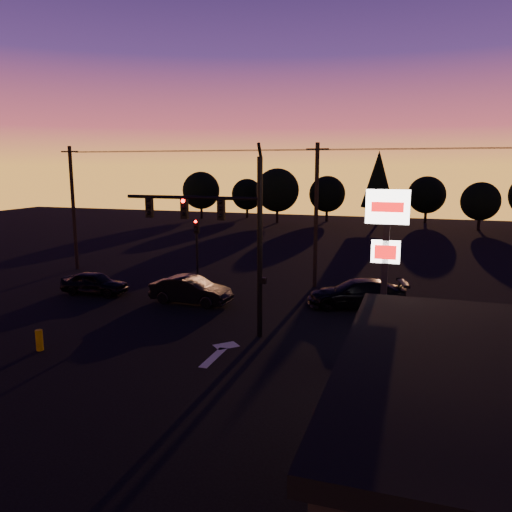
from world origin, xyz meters
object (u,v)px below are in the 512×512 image
at_px(traffic_signal_mast, 226,227).
at_px(car_mid, 191,290).
at_px(car_left, 95,283).
at_px(secondary_signal, 197,243).
at_px(pylon_sign, 386,243).
at_px(suv_parked, 492,427).
at_px(car_right, 357,293).
at_px(bollard, 39,340).

relative_size(traffic_signal_mast, car_mid, 1.87).
bearing_deg(car_left, traffic_signal_mast, -115.46).
bearing_deg(secondary_signal, car_mid, -71.14).
distance_m(pylon_sign, suv_parked, 6.87).
relative_size(pylon_sign, car_left, 1.70).
distance_m(traffic_signal_mast, car_right, 9.05).
bearing_deg(car_right, car_mid, -91.96).
height_order(pylon_sign, car_mid, pylon_sign).
bearing_deg(traffic_signal_mast, car_mid, 132.47).
bearing_deg(car_left, secondary_signal, -60.48).
bearing_deg(suv_parked, pylon_sign, 119.84).
height_order(car_left, suv_parked, suv_parked).
distance_m(secondary_signal, car_mid, 4.17).
xyz_separation_m(bollard, car_mid, (2.90, 8.58, 0.31)).
relative_size(pylon_sign, suv_parked, 1.28).
distance_m(car_left, car_mid, 6.38).
xyz_separation_m(traffic_signal_mast, bollard, (-6.63, -4.50, -4.49)).
bearing_deg(car_right, secondary_signal, -112.58).
bearing_deg(car_right, car_left, -97.47).
distance_m(pylon_sign, bollard, 14.58).
distance_m(traffic_signal_mast, pylon_sign, 7.52).
bearing_deg(suv_parked, car_right, 105.10).
relative_size(secondary_signal, car_left, 1.09).
relative_size(traffic_signal_mast, bollard, 9.70).
xyz_separation_m(bollard, car_right, (11.82, 10.63, 0.33)).
bearing_deg(traffic_signal_mast, secondary_signal, 123.19).
height_order(pylon_sign, suv_parked, pylon_sign).
height_order(secondary_signal, bollard, secondary_signal).
xyz_separation_m(secondary_signal, suv_parked, (15.23, -14.39, -2.12)).
bearing_deg(secondary_signal, suv_parked, -43.38).
relative_size(pylon_sign, car_right, 1.28).
relative_size(secondary_signal, pylon_sign, 0.64).
xyz_separation_m(traffic_signal_mast, car_right, (5.19, 6.14, -4.17)).
bearing_deg(pylon_sign, suv_parked, -53.74).
bearing_deg(car_left, suv_parked, -121.58).
bearing_deg(car_mid, pylon_sign, -118.15).
xyz_separation_m(traffic_signal_mast, car_mid, (-3.74, 4.08, -4.18)).
distance_m(bollard, car_mid, 9.06).
xyz_separation_m(car_mid, suv_parked, (14.06, -10.98, -0.01)).
bearing_deg(suv_parked, traffic_signal_mast, 139.85).
bearing_deg(bollard, car_mid, 71.35).
bearing_deg(traffic_signal_mast, bollard, -145.86).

